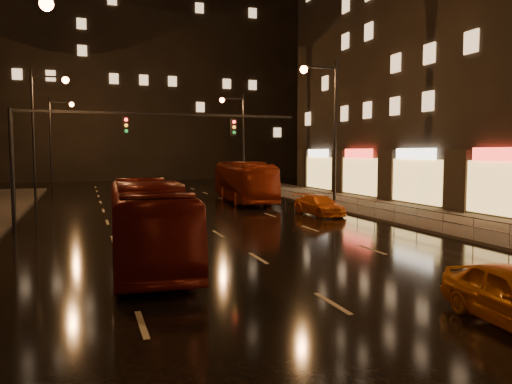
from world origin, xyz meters
TOP-DOWN VIEW (x-y plane):
  - ground at (0.00, 20.00)m, footprint 140.00×140.00m
  - sidewalk_right at (13.50, 15.00)m, footprint 7.00×70.00m
  - building_distant at (4.00, 72.00)m, footprint 44.00×16.00m
  - traffic_signal at (-5.06, 20.00)m, footprint 15.31×0.32m
  - railing_right at (10.20, 18.00)m, footprint 0.05×56.00m
  - bus_red at (-4.03, 10.82)m, footprint 3.02×10.79m
  - bus_curb at (6.00, 30.66)m, footprint 3.71×11.87m
  - taxi_far at (8.00, 21.00)m, footprint 2.15×4.52m

SIDE VIEW (x-z plane):
  - ground at x=0.00m, z-range 0.00..0.00m
  - sidewalk_right at x=13.50m, z-range 0.00..0.15m
  - taxi_far at x=8.00m, z-range 0.00..1.27m
  - railing_right at x=10.20m, z-range 0.40..1.40m
  - bus_red at x=-4.03m, z-range 0.00..2.98m
  - bus_curb at x=6.00m, z-range 0.00..3.25m
  - traffic_signal at x=-5.06m, z-range 1.64..7.84m
  - building_distant at x=4.00m, z-range 0.00..36.00m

